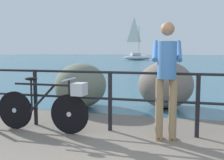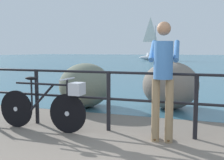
{
  "view_description": "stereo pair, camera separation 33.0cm",
  "coord_description": "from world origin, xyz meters",
  "px_view_note": "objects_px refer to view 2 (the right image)",
  "views": [
    {
      "loc": [
        0.54,
        -2.37,
        1.36
      ],
      "look_at": [
        -0.79,
        2.47,
        0.83
      ],
      "focal_mm": 44.17,
      "sensor_mm": 36.0,
      "label": 1
    },
    {
      "loc": [
        0.85,
        -2.27,
        1.36
      ],
      "look_at": [
        -0.79,
        2.47,
        0.83
      ],
      "focal_mm": 44.17,
      "sensor_mm": 36.0,
      "label": 2
    }
  ],
  "objects_px": {
    "person_at_railing": "(163,76)",
    "seagull": "(169,56)",
    "breakwater_boulder_main": "(171,85)",
    "breakwater_boulder_left": "(85,85)",
    "sailboat": "(153,55)",
    "bicycle": "(48,104)"
  },
  "relations": [
    {
      "from": "person_at_railing",
      "to": "breakwater_boulder_left",
      "type": "xyz_separation_m",
      "value": [
        -2.16,
        1.96,
        -0.46
      ]
    },
    {
      "from": "breakwater_boulder_left",
      "to": "seagull",
      "type": "bearing_deg",
      "value": 17.43
    },
    {
      "from": "breakwater_boulder_main",
      "to": "seagull",
      "type": "relative_size",
      "value": 4.31
    },
    {
      "from": "breakwater_boulder_main",
      "to": "seagull",
      "type": "distance_m",
      "value": 0.7
    },
    {
      "from": "seagull",
      "to": "person_at_railing",
      "type": "bearing_deg",
      "value": -144.02
    },
    {
      "from": "breakwater_boulder_main",
      "to": "seagull",
      "type": "height_order",
      "value": "seagull"
    },
    {
      "from": "person_at_railing",
      "to": "breakwater_boulder_left",
      "type": "distance_m",
      "value": 2.96
    },
    {
      "from": "bicycle",
      "to": "breakwater_boulder_left",
      "type": "bearing_deg",
      "value": 98.2
    },
    {
      "from": "bicycle",
      "to": "breakwater_boulder_main",
      "type": "relative_size",
      "value": 1.21
    },
    {
      "from": "person_at_railing",
      "to": "seagull",
      "type": "distance_m",
      "value": 2.59
    },
    {
      "from": "bicycle",
      "to": "person_at_railing",
      "type": "relative_size",
      "value": 0.96
    },
    {
      "from": "bicycle",
      "to": "breakwater_boulder_main",
      "type": "distance_m",
      "value": 3.08
    },
    {
      "from": "bicycle",
      "to": "breakwater_boulder_left",
      "type": "xyz_separation_m",
      "value": [
        -0.24,
        2.04,
        0.07
      ]
    },
    {
      "from": "breakwater_boulder_main",
      "to": "sailboat",
      "type": "bearing_deg",
      "value": 101.27
    },
    {
      "from": "breakwater_boulder_main",
      "to": "person_at_railing",
      "type": "bearing_deg",
      "value": -85.6
    },
    {
      "from": "breakwater_boulder_main",
      "to": "breakwater_boulder_left",
      "type": "xyz_separation_m",
      "value": [
        -1.97,
        -0.51,
        -0.02
      ]
    },
    {
      "from": "breakwater_boulder_left",
      "to": "sailboat",
      "type": "distance_m",
      "value": 33.72
    },
    {
      "from": "sailboat",
      "to": "breakwater_boulder_main",
      "type": "bearing_deg",
      "value": -112.14
    },
    {
      "from": "person_at_railing",
      "to": "seagull",
      "type": "height_order",
      "value": "person_at_railing"
    },
    {
      "from": "seagull",
      "to": "breakwater_boulder_main",
      "type": "bearing_deg",
      "value": -111.74
    },
    {
      "from": "seagull",
      "to": "sailboat",
      "type": "relative_size",
      "value": 0.05
    },
    {
      "from": "breakwater_boulder_main",
      "to": "breakwater_boulder_left",
      "type": "height_order",
      "value": "breakwater_boulder_main"
    }
  ]
}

